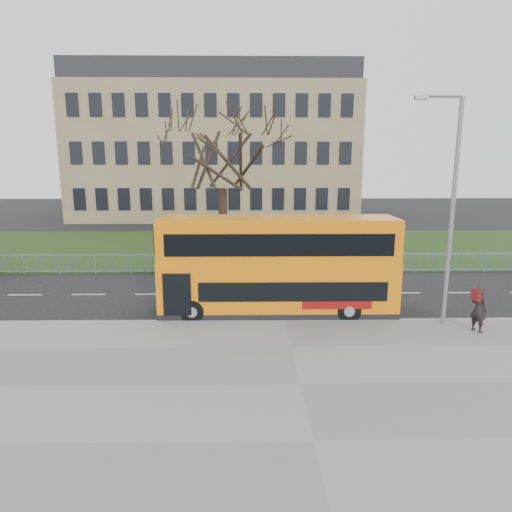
{
  "coord_description": "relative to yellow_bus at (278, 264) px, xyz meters",
  "views": [
    {
      "loc": [
        -1.43,
        -18.4,
        6.18
      ],
      "look_at": [
        -1.09,
        1.0,
        2.15
      ],
      "focal_mm": 32.0,
      "sensor_mm": 36.0,
      "label": 1
    }
  ],
  "objects": [
    {
      "name": "pedestrian",
      "position": [
        7.12,
        -2.38,
        -1.17
      ],
      "size": [
        0.65,
        0.73,
        1.67
      ],
      "primitive_type": "imported",
      "rotation": [
        0.0,
        0.0,
        2.09
      ],
      "color": "black",
      "rests_on": "pavement"
    },
    {
      "name": "guard_railing",
      "position": [
        0.24,
        7.07,
        -1.57
      ],
      "size": [
        40.0,
        0.12,
        1.1
      ],
      "primitive_type": null,
      "color": "#6E8BC3",
      "rests_on": "ground"
    },
    {
      "name": "street_lamp",
      "position": [
        6.14,
        -1.54,
        2.56
      ],
      "size": [
        1.76,
        0.22,
        8.32
      ],
      "rotation": [
        0.0,
        0.0,
        0.03
      ],
      "color": "gray",
      "rests_on": "pavement"
    },
    {
      "name": "civic_building",
      "position": [
        -4.76,
        35.47,
        4.88
      ],
      "size": [
        30.0,
        15.0,
        14.0
      ],
      "primitive_type": "cube",
      "color": "#827252",
      "rests_on": "ground"
    },
    {
      "name": "grass_verge",
      "position": [
        0.24,
        14.77,
        -2.08
      ],
      "size": [
        80.0,
        15.4,
        0.08
      ],
      "primitive_type": "cube",
      "color": "#223814",
      "rests_on": "ground"
    },
    {
      "name": "ground",
      "position": [
        0.24,
        0.47,
        -2.12
      ],
      "size": [
        120.0,
        120.0,
        0.0
      ],
      "primitive_type": "plane",
      "color": "black",
      "rests_on": "ground"
    },
    {
      "name": "pavement",
      "position": [
        0.24,
        -6.28,
        -2.06
      ],
      "size": [
        80.0,
        10.5,
        0.12
      ],
      "primitive_type": "cube",
      "color": "slate",
      "rests_on": "ground"
    },
    {
      "name": "bare_tree",
      "position": [
        -2.76,
        10.47,
        3.3
      ],
      "size": [
        7.48,
        7.48,
        10.68
      ],
      "primitive_type": null,
      "color": "black",
      "rests_on": "grass_verge"
    },
    {
      "name": "kerb",
      "position": [
        0.24,
        -1.08,
        -2.05
      ],
      "size": [
        80.0,
        0.2,
        0.14
      ],
      "primitive_type": "cube",
      "color": "gray",
      "rests_on": "ground"
    },
    {
      "name": "yellow_bus",
      "position": [
        0.0,
        0.0,
        0.0
      ],
      "size": [
        9.46,
        2.32,
        3.96
      ],
      "rotation": [
        0.0,
        0.0,
        -0.0
      ],
      "color": "orange",
      "rests_on": "ground"
    }
  ]
}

